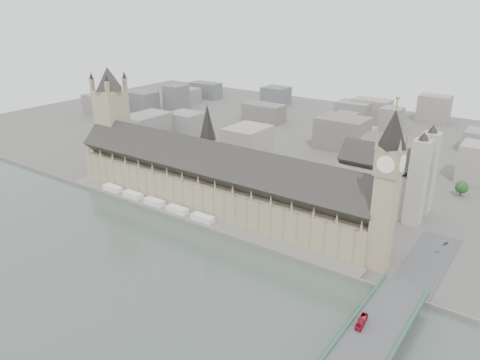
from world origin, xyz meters
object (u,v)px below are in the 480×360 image
Objects in this scene: palace_of_westminster at (214,181)px; car_approach at (445,244)px; red_bus_north at (362,322)px; victoria_tower at (112,117)px; elizabeth_tower at (387,181)px; westminster_abbey at (386,179)px.

car_approach is at bearing 7.68° from palace_of_westminster.
victoria_tower is at bearing 156.42° from red_bus_north.
victoria_tower is at bearing 176.04° from elizabeth_tower.
victoria_tower is 8.13× the size of red_bus_north.
elizabeth_tower is 96.91m from westminster_abbey.
palace_of_westminster is 134.09m from westminster_abbey.
victoria_tower reaches higher than car_approach.
car_approach is (168.95, 22.79, -11.79)m from palace_of_westminster.
red_bus_north is (17.09, -70.52, -46.12)m from elizabeth_tower.
victoria_tower is at bearing -156.79° from car_approach.
victoria_tower is (-260.00, 18.00, -2.88)m from elizabeth_tower.
elizabeth_tower reaches higher than victoria_tower.
palace_of_westminster is 2.65× the size of victoria_tower.
westminster_abbey is 14.82× the size of car_approach.
elizabeth_tower is at bearing -111.94° from car_approach.
palace_of_westminster is 57.75× the size of car_approach.
elizabeth_tower is 1.58× the size of westminster_abbey.
elizabeth_tower is at bearing 97.75° from red_bus_north.
palace_of_westminster is 3.90× the size of westminster_abbey.
car_approach is (58.03, -52.51, -14.17)m from westminster_abbey.
car_approach is (13.86, 105.01, -1.05)m from red_bus_north.
car_approach is at bearing 76.61° from red_bus_north.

